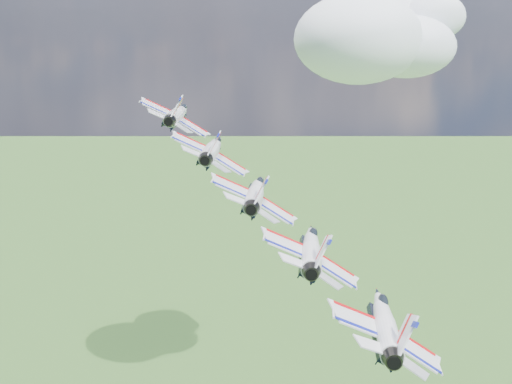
% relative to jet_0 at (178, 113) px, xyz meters
% --- Properties ---
extents(cloud_far, '(62.20, 48.87, 24.44)m').
position_rel_jet_0_xyz_m(cloud_far, '(22.87, 173.55, 5.01)').
color(cloud_far, white).
extents(jet_0, '(12.39, 15.60, 8.30)m').
position_rel_jet_0_xyz_m(jet_0, '(0.00, 0.00, 0.00)').
color(jet_0, white).
extents(jet_1, '(12.39, 15.60, 8.30)m').
position_rel_jet_0_xyz_m(jet_1, '(7.27, -9.09, -2.69)').
color(jet_1, white).
extents(jet_2, '(12.39, 15.60, 8.30)m').
position_rel_jet_0_xyz_m(jet_2, '(14.54, -18.19, -5.38)').
color(jet_2, silver).
extents(jet_3, '(12.39, 15.60, 8.30)m').
position_rel_jet_0_xyz_m(jet_3, '(21.81, -27.28, -8.07)').
color(jet_3, silver).
extents(jet_4, '(12.39, 15.60, 8.30)m').
position_rel_jet_0_xyz_m(jet_4, '(29.08, -36.38, -10.76)').
color(jet_4, white).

